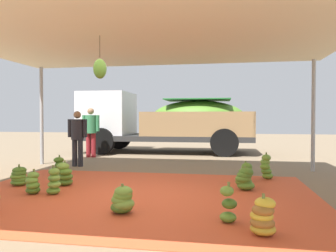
% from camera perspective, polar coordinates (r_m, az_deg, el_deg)
% --- Properties ---
extents(ground_plane, '(40.00, 40.00, 0.00)m').
position_cam_1_polar(ground_plane, '(8.82, -0.39, -7.56)').
color(ground_plane, '#7F6B51').
extents(tarp_orange, '(6.36, 4.61, 0.01)m').
position_cam_1_polar(tarp_orange, '(5.94, -5.62, -11.95)').
color(tarp_orange, '#D1512D').
rests_on(tarp_orange, ground).
extents(tent_canopy, '(8.00, 7.00, 2.93)m').
position_cam_1_polar(tent_canopy, '(5.88, -5.97, 15.89)').
color(tent_canopy, '#9EA0A5').
rests_on(tent_canopy, ground).
extents(banana_bunch_0, '(0.35, 0.36, 0.59)m').
position_cam_1_polar(banana_bunch_0, '(7.67, 16.82, -6.97)').
color(banana_bunch_0, '#60932D').
rests_on(banana_bunch_0, tarp_orange).
extents(banana_bunch_1, '(0.36, 0.36, 0.45)m').
position_cam_1_polar(banana_bunch_1, '(6.42, -22.60, -9.30)').
color(banana_bunch_1, '#477523').
rests_on(banana_bunch_1, tarp_orange).
extents(banana_bunch_2, '(0.41, 0.42, 0.48)m').
position_cam_1_polar(banana_bunch_2, '(4.12, 16.29, -15.09)').
color(banana_bunch_2, gold).
rests_on(banana_bunch_2, tarp_orange).
extents(banana_bunch_3, '(0.31, 0.31, 0.53)m').
position_cam_1_polar(banana_bunch_3, '(4.47, 10.49, -13.53)').
color(banana_bunch_3, '#60932D').
rests_on(banana_bunch_3, tarp_orange).
extents(banana_bunch_5, '(0.38, 0.38, 0.45)m').
position_cam_1_polar(banana_bunch_5, '(7.20, 13.36, -7.97)').
color(banana_bunch_5, '#6B9E38').
rests_on(banana_bunch_5, tarp_orange).
extents(banana_bunch_6, '(0.34, 0.32, 0.53)m').
position_cam_1_polar(banana_bunch_6, '(6.24, -19.35, -9.26)').
color(banana_bunch_6, '#60932D').
rests_on(banana_bunch_6, tarp_orange).
extents(banana_bunch_7, '(0.47, 0.47, 0.43)m').
position_cam_1_polar(banana_bunch_7, '(7.33, -24.61, -8.08)').
color(banana_bunch_7, '#518428').
rests_on(banana_bunch_7, tarp_orange).
extents(banana_bunch_8, '(0.42, 0.43, 0.51)m').
position_cam_1_polar(banana_bunch_8, '(6.94, -17.61, -8.17)').
color(banana_bunch_8, '#477523').
rests_on(banana_bunch_8, tarp_orange).
extents(banana_bunch_9, '(0.43, 0.40, 0.50)m').
position_cam_1_polar(banana_bunch_9, '(8.05, -18.48, -6.92)').
color(banana_bunch_9, '#6B9E38').
rests_on(banana_bunch_9, tarp_orange).
extents(banana_bunch_10, '(0.44, 0.44, 0.43)m').
position_cam_1_polar(banana_bunch_10, '(4.83, -7.96, -12.77)').
color(banana_bunch_10, '#477523').
rests_on(banana_bunch_10, tarp_orange).
extents(banana_bunch_11, '(0.44, 0.45, 0.46)m').
position_cam_1_polar(banana_bunch_11, '(6.43, 13.27, -9.09)').
color(banana_bunch_11, '#518428').
rests_on(banana_bunch_11, tarp_orange).
extents(cargo_truck_main, '(6.76, 2.58, 2.40)m').
position_cam_1_polar(cargo_truck_main, '(12.97, -0.91, 0.99)').
color(cargo_truck_main, '#2D2D2D').
rests_on(cargo_truck_main, ground).
extents(worker_0, '(0.57, 0.35, 1.57)m').
position_cam_1_polar(worker_0, '(9.57, -15.58, -1.39)').
color(worker_0, '#26262D').
rests_on(worker_0, ground).
extents(worker_1, '(0.63, 0.39, 1.72)m').
position_cam_1_polar(worker_1, '(11.69, -13.36, -0.42)').
color(worker_1, maroon).
rests_on(worker_1, ground).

